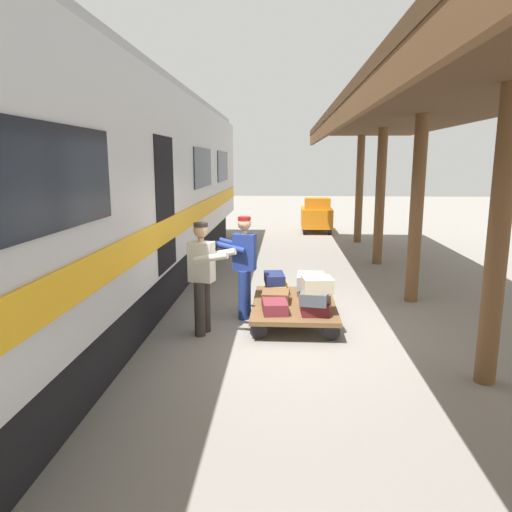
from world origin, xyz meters
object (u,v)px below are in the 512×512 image
at_px(suitcase_yellow_case, 276,288).
at_px(baggage_tug, 316,216).
at_px(suitcase_cream_canvas, 317,284).
at_px(porter_by_door, 203,275).
at_px(train_car, 68,196).
at_px(suitcase_brown_leather, 276,297).
at_px(porter_in_overalls, 243,264).
at_px(suitcase_maroon_trunk, 315,308).
at_px(suitcase_orange_carryall, 313,295).
at_px(suitcase_olive_duffel, 311,287).
at_px(suitcase_burgundy_valise, 275,307).
at_px(luggage_cart, 294,305).
at_px(suitcase_navy_fabric, 274,278).
at_px(suitcase_gray_aluminum, 311,281).
at_px(suitcase_slate_roller, 314,297).

height_order(suitcase_yellow_case, baggage_tug, baggage_tug).
bearing_deg(suitcase_cream_canvas, porter_by_door, 0.94).
height_order(train_car, suitcase_brown_leather, train_car).
relative_size(train_car, porter_in_overalls, 11.47).
distance_m(suitcase_cream_canvas, baggage_tug, 10.86).
relative_size(suitcase_maroon_trunk, suitcase_orange_carryall, 1.07).
height_order(suitcase_brown_leather, suitcase_olive_duffel, suitcase_olive_duffel).
height_order(suitcase_burgundy_valise, suitcase_cream_canvas, suitcase_cream_canvas).
bearing_deg(luggage_cart, suitcase_navy_fabric, -60.57).
relative_size(suitcase_maroon_trunk, baggage_tug, 0.28).
height_order(suitcase_orange_carryall, porter_by_door, porter_by_door).
relative_size(suitcase_maroon_trunk, suitcase_olive_duffel, 0.92).
xyz_separation_m(suitcase_yellow_case, porter_in_overalls, (0.54, 0.37, 0.51)).
height_order(suitcase_gray_aluminum, porter_by_door, porter_by_door).
distance_m(train_car, baggage_tug, 11.60).
height_order(train_car, suitcase_yellow_case, train_car).
distance_m(porter_in_overalls, baggage_tug, 10.23).
height_order(luggage_cart, suitcase_yellow_case, suitcase_yellow_case).
xyz_separation_m(suitcase_yellow_case, baggage_tug, (-1.32, -9.68, 0.22)).
distance_m(suitcase_orange_carryall, baggage_tug, 10.26).
height_order(luggage_cart, suitcase_slate_roller, suitcase_slate_roller).
relative_size(luggage_cart, suitcase_yellow_case, 4.14).
bearing_deg(suitcase_orange_carryall, luggage_cart, -0.00).
height_order(suitcase_gray_aluminum, suitcase_navy_fabric, suitcase_gray_aluminum).
relative_size(suitcase_orange_carryall, suitcase_gray_aluminum, 0.84).
bearing_deg(porter_by_door, suitcase_orange_carryall, -159.30).
height_order(train_car, porter_in_overalls, train_car).
bearing_deg(train_car, luggage_cart, -174.03).
height_order(suitcase_gray_aluminum, baggage_tug, baggage_tug).
xyz_separation_m(suitcase_brown_leather, suitcase_navy_fabric, (0.03, -0.59, 0.16)).
height_order(suitcase_orange_carryall, suitcase_gray_aluminum, suitcase_gray_aluminum).
height_order(suitcase_cream_canvas, porter_by_door, porter_by_door).
bearing_deg(suitcase_navy_fabric, suitcase_yellow_case, 133.09).
distance_m(suitcase_maroon_trunk, porter_in_overalls, 1.45).
xyz_separation_m(suitcase_brown_leather, suitcase_burgundy_valise, (0.00, 0.55, -0.00)).
bearing_deg(suitcase_cream_canvas, suitcase_gray_aluminum, -83.86).
distance_m(suitcase_maroon_trunk, suitcase_olive_duffel, 1.11).
relative_size(suitcase_navy_fabric, porter_in_overalls, 0.32).
height_order(suitcase_burgundy_valise, suitcase_slate_roller, suitcase_slate_roller).
xyz_separation_m(porter_in_overalls, porter_by_door, (0.53, 0.81, 0.00)).
relative_size(suitcase_yellow_case, baggage_tug, 0.28).
xyz_separation_m(luggage_cart, baggage_tug, (-1.02, -10.23, 0.34)).
distance_m(porter_by_door, baggage_tug, 11.13).
relative_size(suitcase_burgundy_valise, suitcase_cream_canvas, 1.12).
distance_m(suitcase_olive_duffel, suitcase_navy_fabric, 0.65).
bearing_deg(suitcase_olive_duffel, suitcase_orange_carryall, 90.00).
relative_size(suitcase_brown_leather, suitcase_navy_fabric, 0.84).
xyz_separation_m(suitcase_burgundy_valise, suitcase_yellow_case, (0.00, -1.11, -0.01)).
distance_m(train_car, porter_in_overalls, 2.91).
xyz_separation_m(luggage_cart, suitcase_maroon_trunk, (-0.30, 0.55, 0.13)).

